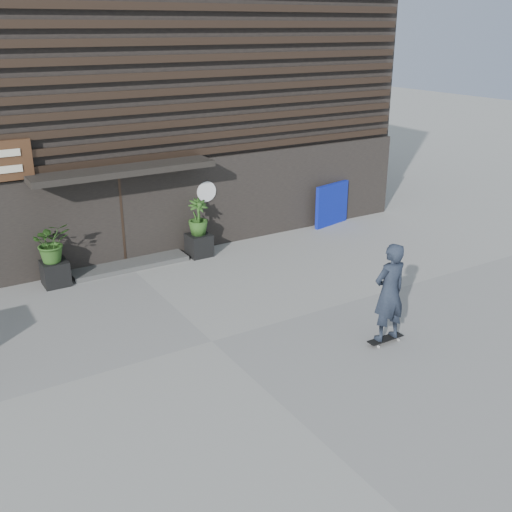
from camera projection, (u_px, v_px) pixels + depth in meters
ground at (212, 341)px, 11.86m from camera, size 80.00×80.00×0.00m
entrance_step at (129, 264)px, 15.51m from camera, size 3.00×0.80×0.12m
planter_pot_left at (55, 273)px, 14.35m from camera, size 0.60×0.60×0.60m
bamboo_left at (51, 242)px, 14.07m from camera, size 0.86×0.75×0.96m
planter_pot_right at (199, 245)px, 16.19m from camera, size 0.60×0.60×0.60m
bamboo_right at (198, 217)px, 15.91m from camera, size 0.54×0.54×0.96m
blue_tarp at (332, 204)px, 18.58m from camera, size 1.38×0.42×1.31m
building at (58, 89)px, 18.39m from camera, size 18.00×11.00×8.00m
skateboarder at (389, 293)px, 11.44m from camera, size 0.78×0.48×2.06m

